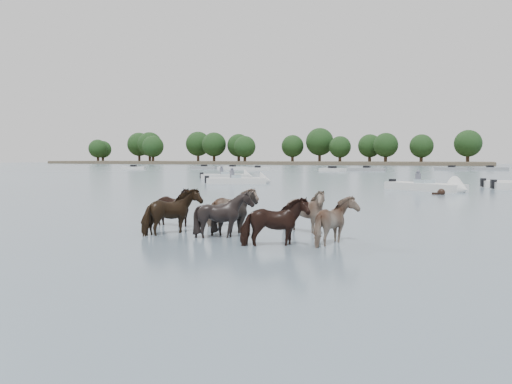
% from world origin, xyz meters
% --- Properties ---
extents(ground, '(400.00, 400.00, 0.00)m').
position_xyz_m(ground, '(0.00, 0.00, 0.00)').
color(ground, slate).
rests_on(ground, ground).
extents(shoreline, '(160.00, 30.00, 1.00)m').
position_xyz_m(shoreline, '(-70.00, 150.00, 0.50)').
color(shoreline, '#4C4233').
rests_on(shoreline, ground).
extents(pony_herd, '(7.02, 4.28, 1.41)m').
position_xyz_m(pony_herd, '(0.98, -0.37, 0.52)').
color(pony_herd, black).
rests_on(pony_herd, ground).
extents(swimming_pony, '(0.72, 0.44, 0.44)m').
position_xyz_m(swimming_pony, '(4.80, 17.95, 0.10)').
color(swimming_pony, black).
rests_on(swimming_pony, ground).
extents(motorboat_a, '(5.42, 3.77, 1.92)m').
position_xyz_m(motorboat_a, '(-10.69, 24.53, 0.23)').
color(motorboat_a, silver).
rests_on(motorboat_a, ground).
extents(motorboat_b, '(5.76, 4.51, 1.92)m').
position_xyz_m(motorboat_b, '(4.21, 21.08, 0.22)').
color(motorboat_b, silver).
rests_on(motorboat_b, ground).
extents(motorboat_f, '(5.37, 3.59, 1.92)m').
position_xyz_m(motorboat_f, '(-16.06, 32.71, 0.23)').
color(motorboat_f, silver).
rests_on(motorboat_f, ground).
extents(distant_flotilla, '(107.74, 24.96, 0.93)m').
position_xyz_m(distant_flotilla, '(1.06, 71.74, 0.26)').
color(distant_flotilla, silver).
rests_on(distant_flotilla, ground).
extents(treeline, '(147.69, 23.45, 12.58)m').
position_xyz_m(treeline, '(-73.17, 150.66, 6.77)').
color(treeline, '#382619').
rests_on(treeline, ground).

